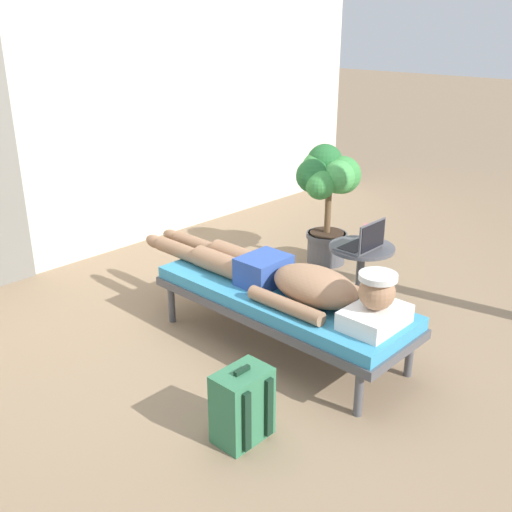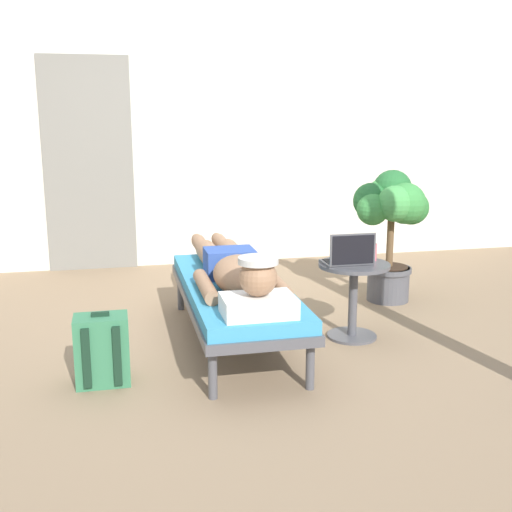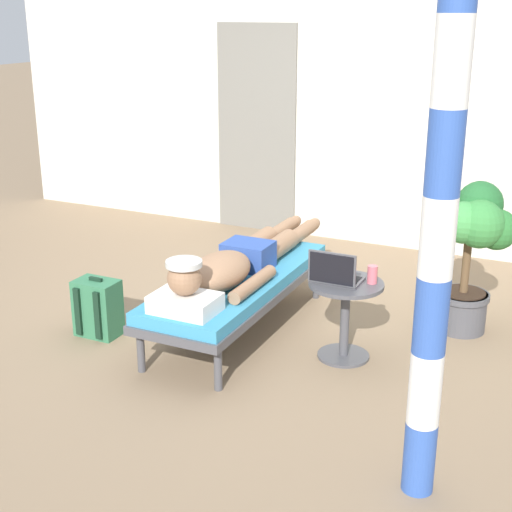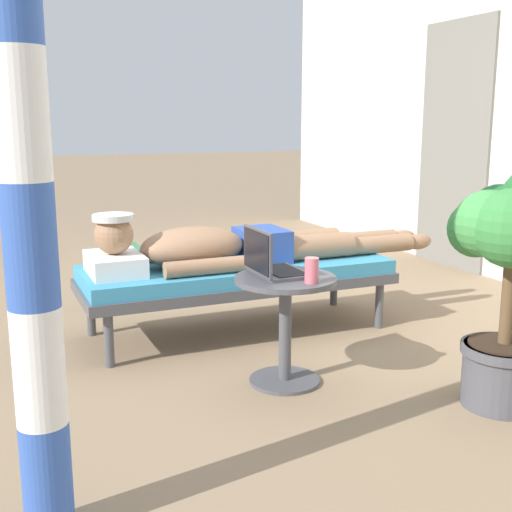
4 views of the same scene
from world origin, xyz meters
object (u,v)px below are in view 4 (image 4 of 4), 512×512
object	(u,v)px
laptop	(270,263)
drink_glass	(312,270)
side_table	(285,311)
lounge_chair	(237,275)
person_reclining	(230,247)
backpack	(127,276)
porch_post	(21,115)

from	to	relation	value
laptop	drink_glass	size ratio (longest dim) A/B	2.68
side_table	laptop	bearing A→B (deg)	-139.48
lounge_chair	side_table	xyz separation A→B (m)	(0.81, -0.08, 0.01)
person_reclining	side_table	distance (m)	0.83
backpack	porch_post	size ratio (longest dim) A/B	0.17
lounge_chair	backpack	world-z (taller)	backpack
lounge_chair	side_table	bearing A→B (deg)	-5.42
drink_glass	porch_post	world-z (taller)	porch_post
person_reclining	side_table	world-z (taller)	person_reclining
side_table	drink_glass	bearing A→B (deg)	20.79
lounge_chair	side_table	size ratio (longest dim) A/B	3.49
laptop	porch_post	bearing A→B (deg)	-53.41
person_reclining	drink_glass	xyz separation A→B (m)	(0.96, 0.02, 0.06)
side_table	laptop	world-z (taller)	laptop
side_table	drink_glass	distance (m)	0.28
side_table	backpack	bearing A→B (deg)	-166.54
drink_glass	person_reclining	bearing A→B (deg)	-178.65
backpack	porch_post	distance (m)	2.76
drink_glass	backpack	distance (m)	1.91
laptop	drink_glass	xyz separation A→B (m)	(0.21, 0.11, -0.00)
laptop	drink_glass	bearing A→B (deg)	27.27
side_table	lounge_chair	bearing A→B (deg)	174.58
drink_glass	porch_post	distance (m)	1.53
person_reclining	backpack	distance (m)	1.01
laptop	backpack	bearing A→B (deg)	-167.80
side_table	backpack	world-z (taller)	side_table
lounge_chair	porch_post	size ratio (longest dim) A/B	0.73
porch_post	drink_glass	bearing A→B (deg)	116.83
lounge_chair	backpack	xyz separation A→B (m)	(-0.85, -0.47, -0.15)
porch_post	backpack	bearing A→B (deg)	162.35
person_reclining	backpack	world-z (taller)	person_reclining
lounge_chair	backpack	bearing A→B (deg)	-150.92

